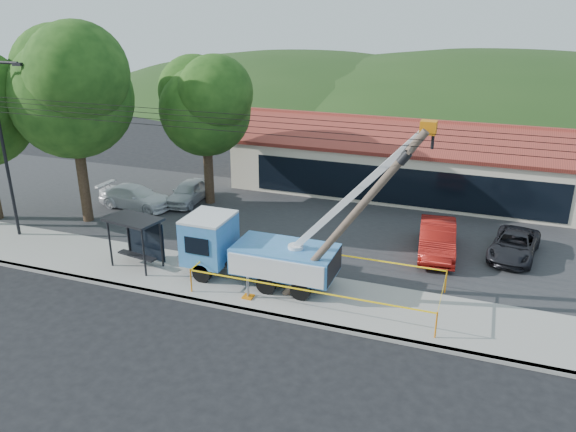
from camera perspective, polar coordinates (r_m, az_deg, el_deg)
The scene contains 18 objects.
ground at distance 21.17m, azimuth -7.37°, elevation -12.28°, with size 120.00×120.00×0.00m, color black.
curb at distance 22.72m, azimuth -4.94°, elevation -9.44°, with size 60.00×0.25×0.15m, color #9B9991.
sidewalk at distance 24.22m, azimuth -3.04°, elevation -7.32°, with size 60.00×4.00×0.15m, color #9B9991.
parking_lot at distance 31.05m, azimuth 2.75°, elevation -0.77°, with size 60.00×12.00×0.10m, color #28282B.
strip_mall at distance 37.09m, azimuth 12.50°, elevation 5.39°, with size 22.50×8.53×4.67m.
streetlight at distance 30.97m, azimuth -26.81°, elevation 7.12°, with size 2.13×0.22×9.00m.
tree_west_near at distance 31.50m, azimuth -21.25°, elevation 12.28°, with size 7.56×6.72×10.80m.
tree_lot at distance 32.93m, azimuth -8.44°, elevation 11.45°, with size 6.30×5.60×8.94m.
hill_west at distance 75.26m, azimuth 1.75°, elevation 12.18°, with size 78.40×56.00×28.00m, color #1E3915.
hill_center at distance 71.50m, azimuth 21.44°, elevation 10.30°, with size 89.60×64.00×32.00m, color #1E3915.
utility_truck at distance 24.17m, azimuth -3.35°, elevation -3.42°, with size 10.35×3.62×7.51m.
leaning_pole at distance 21.18m, azimuth 6.92°, elevation 0.41°, with size 5.40×1.65×7.44m.
bus_shelter at distance 26.28m, azimuth -15.10°, elevation -1.40°, with size 2.66×1.89×2.36m.
caution_tape at distance 23.39m, azimuth 3.10°, elevation -6.07°, with size 10.05×3.63×1.05m.
car_silver at distance 34.67m, azimuth -9.99°, elevation 1.21°, with size 1.59×3.96×1.35m, color #B5B8BD.
car_red at distance 28.25m, azimuth 14.74°, elevation -3.88°, with size 1.66×4.76×1.57m, color maroon.
car_white at distance 34.53m, azimuth -15.12°, elevation 0.70°, with size 1.84×4.53×1.32m, color white.
car_dark at distance 29.11m, azimuth 21.81°, elevation -3.99°, with size 1.97×4.28×1.19m, color black.
Camera 1 is at (8.54, -15.54, 11.56)m, focal length 35.00 mm.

